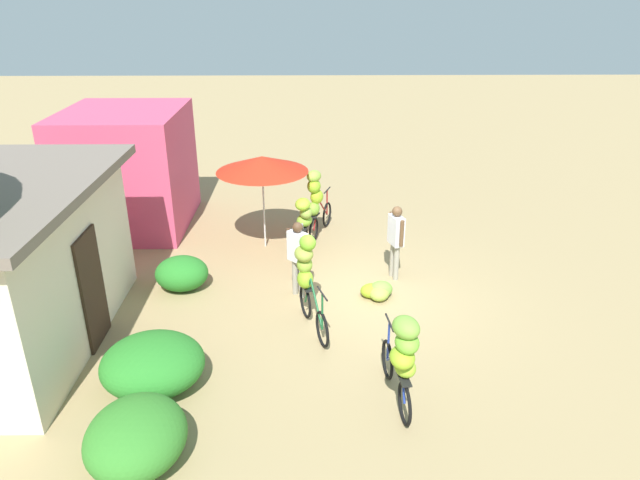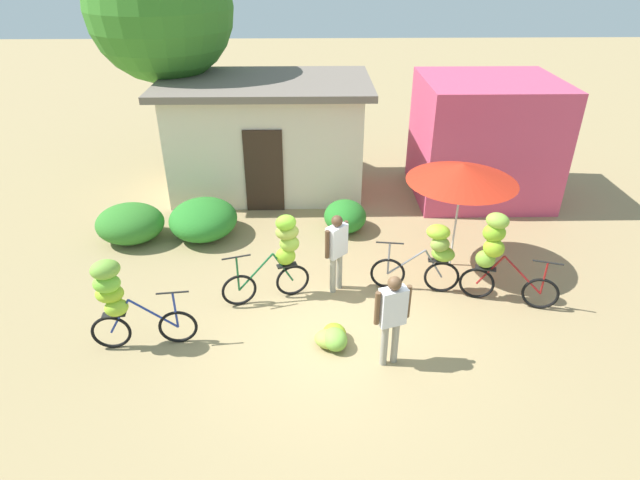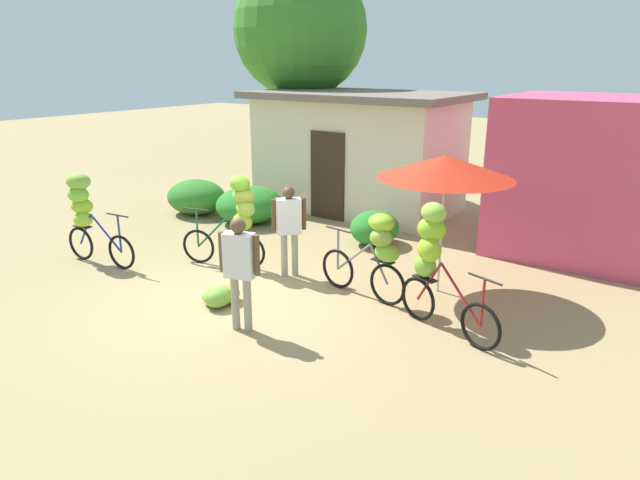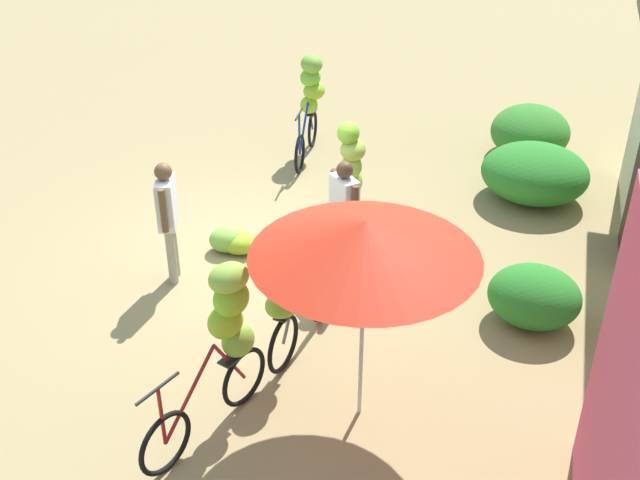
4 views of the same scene
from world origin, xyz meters
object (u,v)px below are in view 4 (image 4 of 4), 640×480
Objects in this scene: bicycle_near_pile at (350,170)px; person_vendor at (344,208)px; market_umbrella at (365,239)px; bicycle_center_loaded at (292,294)px; person_bystander at (168,211)px; bicycle_leftmost at (310,95)px; bicycle_by_shop at (225,333)px; banana_pile_on_ground at (232,240)px.

bicycle_near_pile is 1.07× the size of person_vendor.
market_umbrella is 3.63m from bicycle_near_pile.
person_bystander is at bearing -117.69° from bicycle_center_loaded.
bicycle_leftmost reaches higher than bicycle_center_loaded.
banana_pile_on_ground is at bearing -157.79° from bicycle_by_shop.
banana_pile_on_ground is at bearing 153.11° from person_bystander.
bicycle_leftmost is 2.35× the size of banana_pile_on_ground.
bicycle_near_pile is (-3.33, -1.01, -1.03)m from market_umbrella.
bicycle_near_pile is 1.05× the size of person_bystander.
bicycle_leftmost is at bearing -156.18° from person_vendor.
bicycle_center_loaded is (2.70, 0.10, -0.15)m from bicycle_near_pile.
person_vendor is at bearing 110.05° from person_bystander.
bicycle_leftmost is 4.19m from person_bystander.
person_vendor reaches higher than banana_pile_on_ground.
person_vendor is at bearing -160.69° from market_umbrella.
market_umbrella is at bearing 22.03° from bicycle_leftmost.
market_umbrella is 1.37× the size of person_bystander.
person_bystander is (1.70, -1.80, -0.00)m from bicycle_near_pile.
bicycle_near_pile is 1.00m from person_vendor.
person_bystander is at bearing -26.89° from banana_pile_on_ground.
market_umbrella is 1.30× the size of bicycle_near_pile.
bicycle_by_shop is (3.74, -0.19, 0.05)m from bicycle_near_pile.
bicycle_center_loaded is at bearing -2.85° from person_vendor.
bicycle_near_pile reaches higher than bicycle_center_loaded.
market_umbrella is at bearing 16.89° from bicycle_near_pile.
market_umbrella reaches higher than person_vendor.
bicycle_center_loaded is 1.73m from person_vendor.
bicycle_center_loaded is 1.02× the size of person_bystander.
bicycle_near_pile is at bearing 177.14° from bicycle_by_shop.
bicycle_by_shop reaches higher than bicycle_leftmost.
market_umbrella is 2.70m from person_vendor.
bicycle_by_shop is at bearing 22.21° from banana_pile_on_ground.
person_bystander is (0.85, -0.43, 0.82)m from banana_pile_on_ground.
market_umbrella is 1.60m from bicycle_by_shop.
person_bystander is (-2.04, -1.61, -0.06)m from bicycle_by_shop.
person_bystander is (0.72, -1.98, 0.02)m from person_vendor.
market_umbrella is 6.32m from bicycle_leftmost.
bicycle_by_shop is (1.05, -0.29, 0.20)m from bicycle_center_loaded.
bicycle_center_loaded is 1.10m from bicycle_by_shop.
person_bystander reaches higher than banana_pile_on_ground.
market_umbrella reaches higher than bicycle_by_shop.
person_bystander reaches higher than person_vendor.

